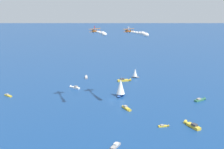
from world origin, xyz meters
The scene contains 18 objects.
ground_plane centered at (0.00, 0.00, 0.00)m, with size 2000.00×2000.00×0.00m, color navy.
motorboat_near_centre centered at (37.41, -43.54, 0.67)m, with size 8.89×4.67×2.50m.
motorboat_far_port centered at (41.67, 22.83, 0.86)m, with size 10.69×8.58×3.20m.
sailboat_far_stbd centered at (10.14, 1.02, 6.10)m, with size 10.75×6.88×13.37m.
motorboat_inshore centered at (1.46, 38.68, 0.67)m, with size 3.18×8.72×2.47m.
motorboat_offshore centered at (-12.36, -46.44, 0.43)m, with size 5.18×4.53×1.60m.
motorboat_trailing centered at (-40.73, 57.63, 0.52)m, with size 2.23×6.79×1.94m.
motorboat_ahead centered at (-2.92, -56.73, 0.79)m, with size 6.13×10.32×2.92m.
motorboat_mid_cluster centered at (-45.23, -41.64, 0.58)m, with size 7.69×3.35×2.17m.
motorboat_outer_ring_a centered at (-6.27, -17.49, 0.64)m, with size 5.00×8.40×2.38m.
motorboat_outer_ring_b centered at (28.18, 54.31, 0.64)m, with size 7.01×7.53×2.38m.
sailboat_outer_ring_c centered at (56.32, 23.42, 4.01)m, with size 5.53×6.67×8.78m.
biplane_lead centered at (-9.45, 5.19, 45.06)m, with size 7.07×7.03×3.60m.
wingwalker_lead centered at (-9.54, 5.25, 47.24)m, with size 0.87×0.50×1.77m.
smoke_trail_lead centered at (-16.51, -7.81, 44.83)m, with size 9.23×14.94×2.47m.
biplane_wingman centered at (9.02, -6.00, 44.53)m, with size 7.07×7.03×3.60m.
wingwalker_wingman centered at (8.93, -5.94, 46.68)m, with size 1.38×0.77×1.53m.
smoke_trail_wingman centered at (1.26, -21.58, 44.28)m, with size 9.95×18.68×2.97m.
Camera 1 is at (-124.50, -110.70, 59.06)m, focal length 43.42 mm.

